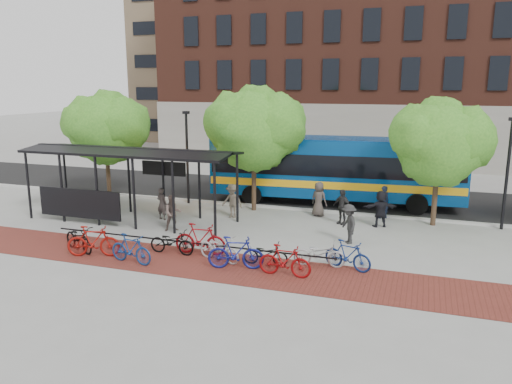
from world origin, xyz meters
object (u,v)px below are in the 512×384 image
(tree_b, at_px, (256,126))
(bike_0, at_px, (79,238))
(pedestrian_7, at_px, (383,202))
(bike_3, at_px, (131,249))
(bike_9, at_px, (285,261))
(bike_10, at_px, (319,254))
(pedestrian_9, at_px, (349,224))
(pedestrian_1, at_px, (162,204))
(pedestrian_6, at_px, (319,199))
(lamp_post_left, at_px, (187,155))
(lamp_post_right, at_px, (508,171))
(bike_4, at_px, (172,242))
(bike_8, at_px, (266,254))
(bus_shelter, at_px, (128,160))
(tree_c, at_px, (441,140))
(tree_a, at_px, (107,125))
(bus, at_px, (335,166))
(pedestrian_3, at_px, (232,201))
(pedestrian_4, at_px, (342,207))
(pedestrian_5, at_px, (381,209))
(bike_7, at_px, (236,253))
(bike_5, at_px, (200,239))
(pedestrian_8, at_px, (173,213))
(bike_11, at_px, (348,255))

(tree_b, relative_size, bike_0, 3.24)
(pedestrian_7, bearing_deg, bike_3, 17.58)
(bike_9, distance_m, bike_10, 1.63)
(pedestrian_7, bearing_deg, pedestrian_9, 45.80)
(pedestrian_1, xyz_separation_m, pedestrian_6, (7.18, 3.12, 0.09))
(lamp_post_left, xyz_separation_m, bike_10, (9.01, -7.47, -2.25))
(lamp_post_right, relative_size, pedestrian_9, 3.05)
(bike_4, height_order, bike_8, bike_4)
(bus_shelter, bearing_deg, bike_8, -25.25)
(tree_b, relative_size, tree_c, 1.09)
(lamp_post_right, bearing_deg, tree_a, -179.31)
(tree_b, bearing_deg, bike_10, -55.75)
(lamp_post_left, bearing_deg, bus, 18.35)
(pedestrian_3, distance_m, pedestrian_7, 7.52)
(tree_b, distance_m, pedestrian_3, 4.10)
(pedestrian_4, bearing_deg, pedestrian_3, -145.43)
(pedestrian_5, bearing_deg, bike_10, 52.42)
(pedestrian_4, bearing_deg, bike_7, -81.95)
(pedestrian_6, bearing_deg, lamp_post_left, 17.60)
(tree_b, distance_m, pedestrian_6, 4.95)
(bike_5, height_order, bike_9, bike_5)
(bike_7, height_order, pedestrian_7, pedestrian_7)
(tree_b, relative_size, bike_7, 3.17)
(bike_8, distance_m, bike_9, 1.28)
(bus, height_order, pedestrian_6, bus)
(pedestrian_4, bearing_deg, bike_3, -101.36)
(pedestrian_8, bearing_deg, pedestrian_1, 97.18)
(tree_a, height_order, bike_3, tree_a)
(tree_b, relative_size, pedestrian_9, 3.85)
(tree_b, bearing_deg, bike_0, -117.95)
(bike_5, bearing_deg, bike_8, -100.96)
(lamp_post_right, xyz_separation_m, bike_7, (-9.80, -8.68, -2.13))
(bike_5, relative_size, pedestrian_8, 1.25)
(bus_shelter, bearing_deg, bike_4, -41.74)
(bike_5, relative_size, pedestrian_6, 1.18)
(pedestrian_1, bearing_deg, lamp_post_right, -155.25)
(bike_3, relative_size, bike_8, 1.11)
(bus_shelter, distance_m, pedestrian_1, 2.70)
(pedestrian_1, height_order, pedestrian_9, pedestrian_9)
(pedestrian_5, bearing_deg, pedestrian_7, -112.50)
(tree_c, xyz_separation_m, bike_8, (-5.99, -7.71, -3.61))
(lamp_post_right, bearing_deg, bike_3, -145.55)
(bike_10, height_order, pedestrian_5, pedestrian_5)
(lamp_post_left, distance_m, pedestrian_7, 10.81)
(bike_11, bearing_deg, pedestrian_8, 91.44)
(tree_a, height_order, bike_0, tree_a)
(lamp_post_left, bearing_deg, pedestrian_5, -7.46)
(bike_7, bearing_deg, bike_4, 62.19)
(bike_8, bearing_deg, pedestrian_8, 57.01)
(lamp_post_right, height_order, pedestrian_6, lamp_post_right)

